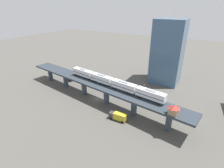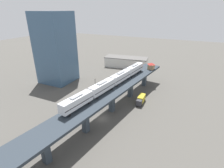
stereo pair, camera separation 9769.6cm
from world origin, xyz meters
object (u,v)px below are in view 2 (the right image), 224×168
object	(u,v)px
street_car_black	(14,162)
street_lamp	(95,83)
street_car_green	(83,105)
office_tower	(56,48)
subway_train	(112,81)
signal_hut	(151,66)
street_car_white	(99,90)
delivery_truck	(141,100)
warehouse_building	(126,62)

from	to	relation	value
street_car_black	street_lamp	size ratio (longest dim) A/B	0.65
street_car_green	office_tower	xyz separation A→B (m)	(-28.47, 18.62, 17.06)
subway_train	office_tower	xyz separation A→B (m)	(-39.17, 13.96, 6.61)
signal_hut	street_car_green	xyz separation A→B (m)	(-18.93, -33.24, -9.71)
subway_train	street_car_white	bearing A→B (deg)	137.80
street_car_black	delivery_truck	size ratio (longest dim) A/B	0.62
street_lamp	warehouse_building	xyz separation A→B (m)	(-0.72, 42.98, -0.70)
signal_hut	delivery_truck	size ratio (longest dim) A/B	0.51
signal_hut	street_car_black	xyz separation A→B (m)	(-18.73, -64.96, -9.71)
street_car_green	warehouse_building	size ratio (longest dim) A/B	0.15
street_lamp	office_tower	size ratio (longest dim) A/B	0.19
street_car_green	street_car_white	xyz separation A→B (m)	(-1.13, 15.39, 0.00)
delivery_truck	street_lamp	distance (m)	23.54
subway_train	delivery_truck	xyz separation A→B (m)	(9.54, 8.29, -9.63)
subway_train	street_car_white	size ratio (longest dim) A/B	11.20
street_car_green	street_car_white	bearing A→B (deg)	94.19
warehouse_building	office_tower	world-z (taller)	office_tower
delivery_truck	office_tower	size ratio (longest dim) A/B	0.20
street_car_white	street_lamp	xyz separation A→B (m)	(-1.97, -0.39, 3.17)
street_car_white	warehouse_building	distance (m)	42.75
street_car_black	street_car_green	xyz separation A→B (m)	(-0.20, 31.72, 0.00)
street_car_green	delivery_truck	distance (m)	24.05
subway_train	delivery_truck	size ratio (longest dim) A/B	6.85
delivery_truck	street_car_green	bearing A→B (deg)	-147.38
signal_hut	warehouse_building	xyz separation A→B (m)	(-22.74, 24.75, -7.24)
subway_train	street_car_black	world-z (taller)	subway_train
office_tower	street_lamp	bearing A→B (deg)	-8.11
office_tower	subway_train	bearing A→B (deg)	-19.61
street_car_green	warehouse_building	distance (m)	58.17
signal_hut	street_lamp	xyz separation A→B (m)	(-22.03, -18.23, -6.55)
street_car_white	subway_train	bearing A→B (deg)	-42.20
street_car_green	delivery_truck	size ratio (longest dim) A/B	0.61
street_car_white	office_tower	size ratio (longest dim) A/B	0.12
signal_hut	street_lamp	bearing A→B (deg)	-140.39
delivery_truck	office_tower	bearing A→B (deg)	173.36
street_car_white	signal_hut	bearing A→B (deg)	41.66
street_car_black	office_tower	size ratio (longest dim) A/B	0.12
subway_train	office_tower	size ratio (longest dim) A/B	1.38
signal_hut	warehouse_building	size ratio (longest dim) A/B	0.12
street_car_black	street_car_white	xyz separation A→B (m)	(-1.33, 47.11, 0.00)
street_car_green	street_car_white	distance (m)	15.44
office_tower	street_car_white	bearing A→B (deg)	-6.74
signal_hut	office_tower	bearing A→B (deg)	-162.86
signal_hut	office_tower	world-z (taller)	office_tower
subway_train	street_car_green	distance (m)	15.67
street_car_white	street_car_green	bearing A→B (deg)	-85.81
office_tower	delivery_truck	bearing A→B (deg)	-6.64
street_car_black	delivery_truck	distance (m)	48.97
street_car_black	warehouse_building	distance (m)	89.84
street_car_black	office_tower	distance (m)	60.39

